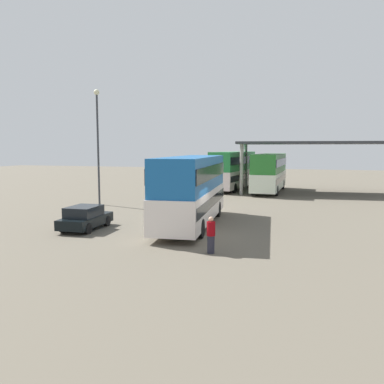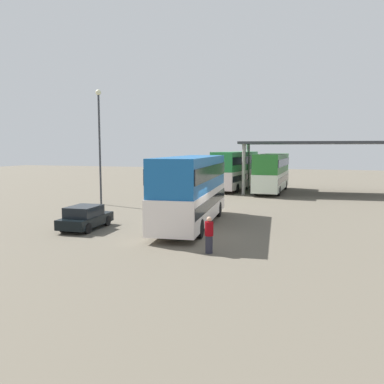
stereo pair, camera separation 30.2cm
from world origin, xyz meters
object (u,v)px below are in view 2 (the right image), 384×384
(double_decker_main, at_px, (192,188))
(double_decker_near_canopy, at_px, (236,169))
(parked_hatchback, at_px, (85,217))
(double_decker_mid_row, at_px, (272,171))
(pedestrian_waiting, at_px, (209,235))
(lamppost_tall, at_px, (99,135))

(double_decker_main, relative_size, double_decker_near_canopy, 1.02)
(parked_hatchback, relative_size, double_decker_near_canopy, 0.35)
(parked_hatchback, bearing_deg, double_decker_mid_row, -21.94)
(double_decker_near_canopy, bearing_deg, pedestrian_waiting, -165.16)
(double_decker_mid_row, height_order, pedestrian_waiting, double_decker_mid_row)
(double_decker_mid_row, bearing_deg, lamppost_tall, 139.43)
(double_decker_main, xyz_separation_m, pedestrian_waiting, (2.61, -5.88, -1.44))
(double_decker_near_canopy, distance_m, double_decker_mid_row, 4.26)
(lamppost_tall, bearing_deg, parked_hatchback, -64.72)
(double_decker_main, xyz_separation_m, lamppost_tall, (-9.71, 6.05, 3.44))
(pedestrian_waiting, bearing_deg, parked_hatchback, 53.24)
(double_decker_near_canopy, height_order, double_decker_mid_row, double_decker_near_canopy)
(parked_hatchback, height_order, pedestrian_waiting, pedestrian_waiting)
(double_decker_main, distance_m, parked_hatchback, 6.41)
(lamppost_tall, xyz_separation_m, pedestrian_waiting, (12.32, -11.93, -4.88))
(lamppost_tall, bearing_deg, double_decker_main, -31.91)
(parked_hatchback, height_order, lamppost_tall, lamppost_tall)
(parked_hatchback, height_order, double_decker_near_canopy, double_decker_near_canopy)
(parked_hatchback, xyz_separation_m, lamppost_tall, (-4.26, 9.02, 5.02))
(double_decker_main, height_order, lamppost_tall, lamppost_tall)
(parked_hatchback, bearing_deg, double_decker_near_canopy, -11.81)
(pedestrian_waiting, bearing_deg, double_decker_main, 7.02)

